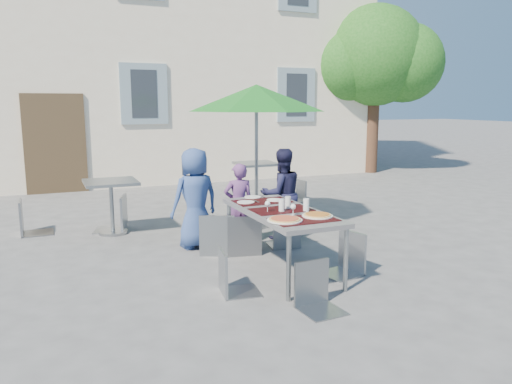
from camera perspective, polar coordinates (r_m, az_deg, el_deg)
name	(u,v)px	position (r m, az deg, el deg)	size (l,w,h in m)	color
ground	(289,295)	(5.37, 3.75, -11.65)	(90.00, 90.00, 0.00)	#4E4E50
building	(114,5)	(16.35, -15.88, 19.84)	(13.60, 8.20, 11.10)	beige
tree	(376,58)	(14.93, 13.51, 14.71)	(3.60, 3.00, 4.70)	#452B1D
dining_table	(281,214)	(5.89, 2.92, -2.57)	(0.80, 1.85, 0.76)	#424146
pizza_near_left	(285,219)	(5.33, 3.30, -3.15)	(0.38, 0.38, 0.03)	white
pizza_near_right	(317,215)	(5.56, 7.03, -2.64)	(0.34, 0.34, 0.03)	white
glassware	(290,205)	(5.80, 3.86, -1.44)	(0.50, 0.41, 0.15)	silver
place_settings	(258,200)	(6.45, 0.25, -0.87)	(0.66, 0.52, 0.01)	white
child_0	(195,198)	(6.93, -6.97, -0.72)	(0.68, 0.44, 1.39)	#314B88
child_1	(239,204)	(7.05, -1.98, -1.40)	(0.42, 0.28, 1.16)	#633873
child_2	(282,194)	(7.35, 2.94, -0.22)	(0.65, 0.38, 1.34)	#1A1A3A
chair_0	(217,209)	(6.59, -4.45, -1.92)	(0.61, 0.61, 1.05)	gray
chair_1	(243,210)	(6.58, -1.48, -2.07)	(0.53, 0.54, 1.02)	gray
chair_2	(285,210)	(6.90, 3.37, -2.09)	(0.46, 0.46, 0.91)	gray
chair_3	(232,246)	(5.23, -2.79, -6.23)	(0.45, 0.45, 0.89)	#90959B
chair_4	(347,228)	(5.94, 10.38, -4.10)	(0.51, 0.50, 0.94)	#92979E
chair_5	(317,258)	(4.90, 7.04, -7.51)	(0.41, 0.42, 0.88)	gray
patio_umbrella	(256,99)	(7.98, 0.05, 10.53)	(2.21, 2.21, 2.28)	#95989C
cafe_table_0	(111,196)	(7.92, -16.21, -0.40)	(0.77, 0.77, 0.83)	#95989C
bg_chair_l_0	(27,196)	(8.33, -24.69, -0.40)	(0.46, 0.46, 1.02)	gray
bg_chair_r_0	(116,191)	(8.11, -15.73, 0.06)	(0.60, 0.59, 1.06)	#90959B
cafe_table_1	(257,174)	(9.94, 0.08, 2.07)	(0.77, 0.77, 0.83)	#95989C
bg_chair_l_1	(242,180)	(9.47, -1.56, 1.43)	(0.43, 0.42, 0.95)	gray
bg_chair_r_1	(298,178)	(10.18, 4.77, 1.60)	(0.40, 0.40, 0.84)	#8F949A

